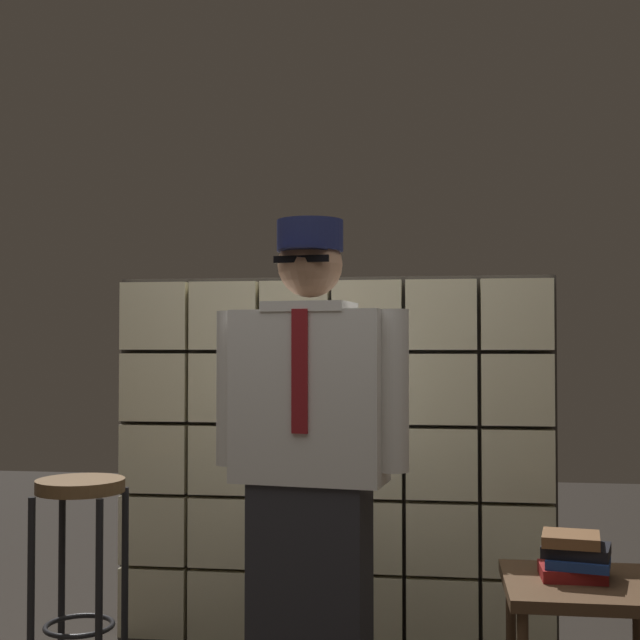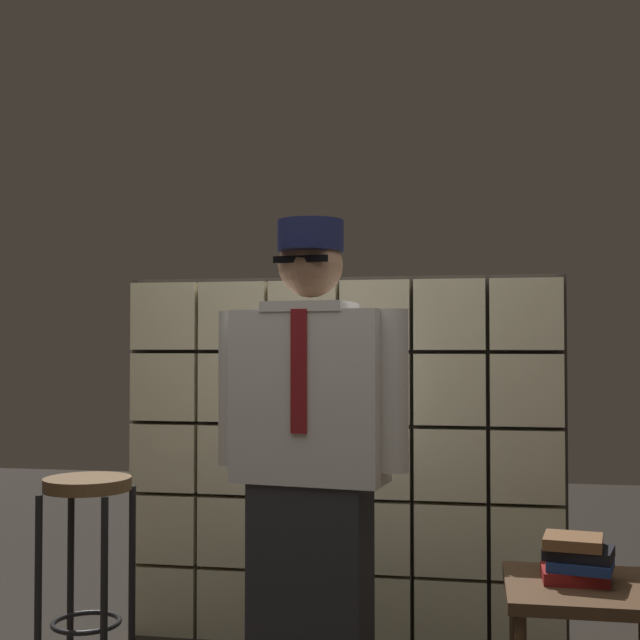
% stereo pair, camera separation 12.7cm
% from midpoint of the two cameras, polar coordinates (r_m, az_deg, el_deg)
% --- Properties ---
extents(glass_block_wall, '(1.97, 0.10, 1.65)m').
position_cam_midpoint_polar(glass_block_wall, '(3.88, 2.23, -9.32)').
color(glass_block_wall, beige).
rests_on(glass_block_wall, ground).
extents(standing_person, '(0.71, 0.33, 1.76)m').
position_cam_midpoint_polar(standing_person, '(3.04, 0.57, -9.32)').
color(standing_person, '#28282D').
rests_on(standing_person, ground).
extents(bar_stool, '(0.34, 0.34, 0.80)m').
position_cam_midpoint_polar(bar_stool, '(3.56, -14.15, -13.36)').
color(bar_stool, brown).
rests_on(bar_stool, ground).
extents(side_table, '(0.52, 0.52, 0.54)m').
position_cam_midpoint_polar(side_table, '(3.12, 18.35, -17.52)').
color(side_table, '#513823').
rests_on(side_table, ground).
extents(book_stack, '(0.25, 0.24, 0.15)m').
position_cam_midpoint_polar(book_stack, '(3.11, 17.77, -14.82)').
color(book_stack, maroon).
rests_on(book_stack, side_table).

